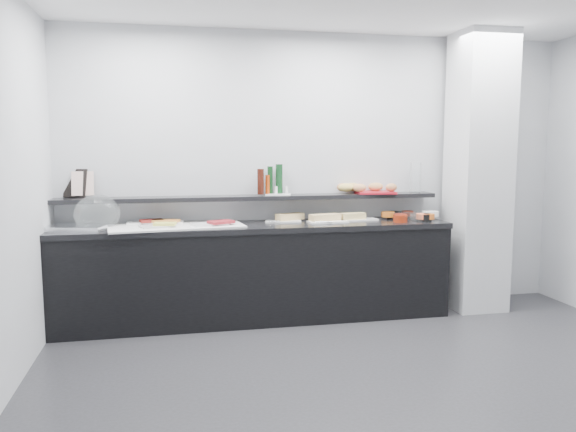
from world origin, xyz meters
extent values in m
plane|color=#2D2D30|center=(0.00, 0.00, 0.00)|extent=(5.00, 5.00, 0.00)
cube|color=silver|center=(0.00, 2.00, 1.35)|extent=(5.00, 0.02, 2.70)
cube|color=silver|center=(1.50, 1.65, 1.35)|extent=(0.50, 0.50, 2.70)
cube|color=black|center=(-0.70, 1.70, 0.42)|extent=(3.60, 0.60, 0.85)
cube|color=black|center=(-0.70, 1.70, 0.88)|extent=(3.62, 0.62, 0.05)
cube|color=black|center=(-0.70, 1.88, 1.13)|extent=(3.60, 0.25, 0.04)
cube|color=silver|center=(-2.25, 1.67, 0.92)|extent=(0.57, 0.46, 0.04)
ellipsoid|color=white|center=(-2.09, 1.72, 1.03)|extent=(0.47, 0.40, 0.34)
cube|color=silver|center=(-1.42, 1.68, 0.91)|extent=(1.22, 0.69, 0.01)
cube|color=white|center=(-1.72, 1.85, 0.92)|extent=(0.26, 0.18, 0.01)
cube|color=maroon|center=(-1.64, 1.83, 0.94)|extent=(0.22, 0.16, 0.02)
cube|color=white|center=(-1.49, 1.84, 0.92)|extent=(0.28, 0.20, 0.01)
cube|color=orange|center=(-1.51, 1.79, 0.94)|extent=(0.27, 0.23, 0.02)
cube|color=silver|center=(-1.58, 1.59, 0.92)|extent=(0.32, 0.26, 0.01)
cube|color=#DCDC55|center=(-1.52, 1.59, 0.94)|extent=(0.21, 0.15, 0.02)
cube|color=white|center=(-1.13, 1.63, 0.92)|extent=(0.34, 0.27, 0.01)
cube|color=maroon|center=(-1.03, 1.61, 0.94)|extent=(0.25, 0.21, 0.02)
cube|color=silver|center=(-0.43, 1.78, 0.91)|extent=(0.36, 0.20, 0.01)
cube|color=tan|center=(-0.35, 1.83, 0.94)|extent=(0.29, 0.20, 0.06)
cylinder|color=silver|center=(-0.51, 1.73, 0.92)|extent=(0.14, 0.08, 0.01)
cube|color=white|center=(-0.02, 1.67, 0.91)|extent=(0.38, 0.19, 0.01)
cube|color=tan|center=(-0.04, 1.72, 0.94)|extent=(0.31, 0.19, 0.06)
cylinder|color=silver|center=(-0.09, 1.60, 0.92)|extent=(0.16, 0.04, 0.01)
cube|color=white|center=(0.30, 1.77, 0.91)|extent=(0.39, 0.19, 0.01)
cube|color=#D8BD71|center=(0.25, 1.75, 0.94)|extent=(0.25, 0.13, 0.06)
cylinder|color=silver|center=(0.24, 1.74, 0.92)|extent=(0.16, 0.02, 0.01)
cylinder|color=white|center=(0.70, 1.81, 0.94)|extent=(0.19, 0.19, 0.07)
cylinder|color=#CE661C|center=(0.63, 1.80, 0.95)|extent=(0.17, 0.17, 0.05)
cylinder|color=black|center=(0.71, 1.82, 0.94)|extent=(0.15, 0.15, 0.07)
cylinder|color=#58180C|center=(0.85, 1.84, 0.95)|extent=(0.14, 0.14, 0.05)
cylinder|color=silver|center=(0.83, 1.77, 0.94)|extent=(0.19, 0.19, 0.07)
cylinder|color=white|center=(1.06, 1.77, 0.95)|extent=(0.22, 0.22, 0.05)
cylinder|color=maroon|center=(0.65, 1.55, 0.94)|extent=(0.16, 0.16, 0.07)
cylinder|color=#5F170D|center=(0.68, 1.61, 0.95)|extent=(0.16, 0.16, 0.05)
cylinder|color=silver|center=(0.85, 1.60, 0.94)|extent=(0.16, 0.16, 0.07)
cylinder|color=#F96B3C|center=(0.90, 1.58, 0.95)|extent=(0.13, 0.13, 0.05)
cylinder|color=black|center=(0.91, 1.57, 0.94)|extent=(0.16, 0.16, 0.07)
cylinder|color=#D3611C|center=(0.95, 1.56, 0.95)|extent=(0.12, 0.12, 0.05)
cube|color=black|center=(-2.30, 1.98, 1.28)|extent=(0.23, 0.15, 0.26)
cube|color=beige|center=(-2.24, 1.95, 1.28)|extent=(0.19, 0.05, 0.22)
cube|color=silver|center=(-0.46, 1.85, 1.16)|extent=(0.27, 0.20, 0.01)
cylinder|color=black|center=(-0.52, 1.93, 1.29)|extent=(0.06, 0.06, 0.26)
cylinder|color=#361109|center=(-0.63, 1.85, 1.28)|extent=(0.08, 0.08, 0.24)
cylinder|color=#0E3417|center=(-0.44, 1.92, 1.30)|extent=(0.07, 0.07, 0.28)
cylinder|color=#B23A0C|center=(-0.56, 1.89, 1.25)|extent=(0.04, 0.04, 0.18)
cylinder|color=white|center=(-0.47, 1.90, 1.20)|extent=(0.03, 0.03, 0.07)
cylinder|color=white|center=(-0.37, 1.90, 1.20)|extent=(0.03, 0.03, 0.07)
cube|color=#AB1221|center=(0.52, 1.86, 1.16)|extent=(0.39, 0.29, 0.02)
ellipsoid|color=#BF7648|center=(0.20, 1.93, 1.21)|extent=(0.13, 0.09, 0.08)
ellipsoid|color=tan|center=(0.31, 1.95, 1.21)|extent=(0.17, 0.14, 0.08)
ellipsoid|color=tan|center=(0.55, 1.94, 1.21)|extent=(0.16, 0.10, 0.08)
ellipsoid|color=#D28750|center=(0.34, 1.82, 1.21)|extent=(0.14, 0.11, 0.08)
ellipsoid|color=#B17243|center=(0.66, 1.81, 1.21)|extent=(0.14, 0.11, 0.08)
ellipsoid|color=#D8B252|center=(0.22, 1.89, 1.21)|extent=(0.18, 0.14, 0.08)
ellipsoid|color=#BF8749|center=(0.54, 1.90, 1.21)|extent=(0.15, 0.11, 0.08)
cylinder|color=white|center=(0.95, 1.90, 1.30)|extent=(0.14, 0.14, 0.30)
camera|label=1|loc=(-1.45, -3.36, 1.61)|focal=35.00mm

